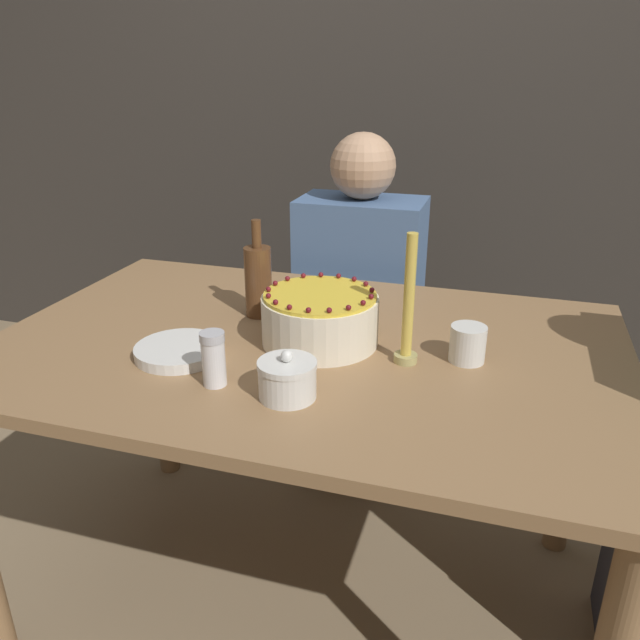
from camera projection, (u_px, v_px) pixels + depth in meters
The scene contains 11 objects.
ground_plane at pixel (308, 594), 1.74m from camera, with size 12.00×12.00×0.00m, color #8C7556.
wall_behind at pixel (415, 82), 2.48m from camera, with size 8.00×0.05×2.60m.
dining_table at pixel (306, 387), 1.49m from camera, with size 1.45×0.94×0.77m.
cake at pixel (320, 318), 1.42m from camera, with size 0.27×0.27×0.13m.
sugar_bowl at pixel (287, 379), 1.19m from camera, with size 0.12×0.12×0.10m.
sugar_shaker at pixel (213, 359), 1.23m from camera, with size 0.05×0.05×0.11m.
plate_stack at pixel (179, 351), 1.37m from camera, with size 0.20×0.20×0.02m.
candle at pixel (408, 312), 1.31m from camera, with size 0.05×0.05×0.29m.
bottle at pixel (258, 280), 1.56m from camera, with size 0.07×0.07×0.25m.
cup at pixel (468, 344), 1.34m from camera, with size 0.08×0.08×0.08m.
person_man_blue_shirt at pixel (359, 333), 2.14m from camera, with size 0.40×0.34×1.18m.
Camera 1 is at (0.42, -1.25, 1.37)m, focal length 35.00 mm.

